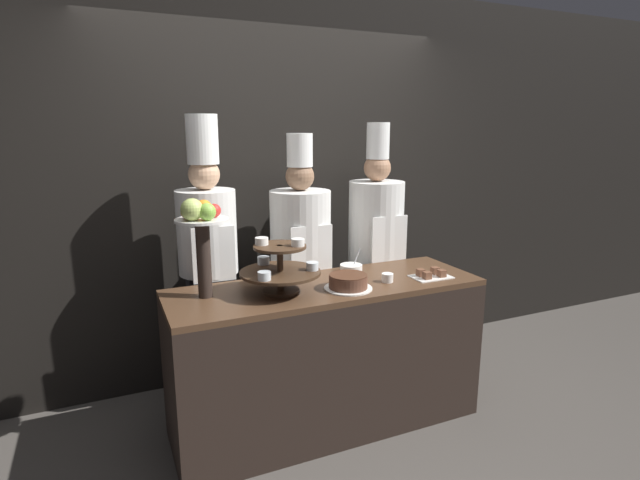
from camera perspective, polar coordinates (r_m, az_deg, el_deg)
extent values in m
plane|color=#47423D|center=(3.12, 3.29, -22.81)|extent=(14.00, 14.00, 0.00)
cube|color=black|center=(3.66, -5.05, 6.20)|extent=(10.00, 0.06, 2.80)
cube|color=black|center=(3.13, 0.77, -13.34)|extent=(1.87, 0.61, 0.87)
cube|color=#4C3321|center=(2.96, 0.79, -5.44)|extent=(1.87, 0.61, 0.03)
cylinder|color=#3D2819|center=(2.83, -4.52, -5.84)|extent=(0.20, 0.20, 0.02)
cylinder|color=#3D2819|center=(2.79, -4.57, -3.34)|extent=(0.04, 0.04, 0.27)
cylinder|color=#3D2819|center=(2.79, -4.56, -3.71)|extent=(0.45, 0.45, 0.02)
cylinder|color=#3D2819|center=(2.76, -4.62, -0.77)|extent=(0.29, 0.29, 0.02)
cylinder|color=silver|center=(2.93, -6.47, -2.34)|extent=(0.07, 0.07, 0.04)
cylinder|color=red|center=(2.94, -6.47, -2.46)|extent=(0.06, 0.06, 0.03)
cylinder|color=silver|center=(2.63, -6.38, -4.09)|extent=(0.07, 0.07, 0.04)
cylinder|color=green|center=(2.64, -6.38, -4.23)|extent=(0.06, 0.06, 0.03)
cylinder|color=silver|center=(2.80, -0.89, -3.00)|extent=(0.07, 0.07, 0.04)
cylinder|color=beige|center=(2.80, -0.89, -3.13)|extent=(0.06, 0.06, 0.03)
cylinder|color=white|center=(2.77, -6.68, -0.13)|extent=(0.07, 0.07, 0.04)
cylinder|color=white|center=(2.73, -2.55, -0.26)|extent=(0.07, 0.07, 0.04)
cylinder|color=#2D231E|center=(2.76, -13.13, -2.20)|extent=(0.08, 0.08, 0.42)
cylinder|color=white|center=(2.72, -13.36, 2.25)|extent=(0.29, 0.29, 0.01)
sphere|color=red|center=(2.73, -12.02, 3.32)|extent=(0.07, 0.07, 0.07)
sphere|color=orange|center=(2.78, -13.16, 3.59)|extent=(0.09, 0.09, 0.09)
sphere|color=orange|center=(2.72, -14.90, 3.11)|extent=(0.07, 0.07, 0.07)
sphere|color=#ADC160|center=(2.65, -14.43, 3.38)|extent=(0.12, 0.12, 0.12)
sphere|color=#84B742|center=(2.64, -12.78, 3.16)|extent=(0.09, 0.09, 0.09)
cylinder|color=white|center=(2.89, 3.23, -5.51)|extent=(0.28, 0.28, 0.01)
cylinder|color=brown|center=(2.87, 3.24, -4.76)|extent=(0.22, 0.22, 0.07)
cylinder|color=#472819|center=(2.86, 3.25, -4.02)|extent=(0.22, 0.22, 0.01)
cylinder|color=white|center=(3.03, 7.72, -4.29)|extent=(0.07, 0.07, 0.05)
cube|color=white|center=(3.17, 12.56, -4.13)|extent=(0.24, 0.16, 0.01)
cube|color=brown|center=(3.11, 12.13, -3.97)|extent=(0.04, 0.04, 0.04)
cube|color=brown|center=(3.17, 13.73, -3.72)|extent=(0.04, 0.04, 0.04)
cube|color=brown|center=(3.16, 11.43, -3.67)|extent=(0.04, 0.04, 0.04)
cube|color=brown|center=(3.22, 13.02, -3.42)|extent=(0.04, 0.04, 0.04)
cylinder|color=white|center=(3.20, 3.57, -3.28)|extent=(0.14, 0.14, 0.05)
cylinder|color=#BCBCC1|center=(3.20, 4.21, -1.97)|extent=(0.05, 0.01, 0.11)
cube|color=#28282D|center=(3.39, -12.18, -11.10)|extent=(0.27, 0.15, 0.92)
cylinder|color=silver|center=(3.18, -12.79, 0.90)|extent=(0.37, 0.37, 0.52)
cube|color=white|center=(3.03, -12.03, -1.66)|extent=(0.26, 0.01, 0.34)
sphere|color=tan|center=(3.12, -13.11, 7.32)|extent=(0.19, 0.19, 0.19)
cylinder|color=white|center=(3.11, -13.31, 11.15)|extent=(0.19, 0.19, 0.29)
cube|color=#38332D|center=(3.57, -2.16, -10.02)|extent=(0.31, 0.17, 0.87)
cylinder|color=silver|center=(3.36, -2.26, 1.11)|extent=(0.41, 0.41, 0.54)
cube|color=white|center=(3.21, -0.95, -1.40)|extent=(0.29, 0.01, 0.34)
sphere|color=#846047|center=(3.30, -2.31, 7.30)|extent=(0.19, 0.19, 0.19)
cylinder|color=white|center=(3.29, -2.34, 10.23)|extent=(0.17, 0.17, 0.22)
cube|color=black|center=(3.81, 6.14, -8.64)|extent=(0.30, 0.16, 0.86)
cylinder|color=white|center=(3.61, 6.41, 2.08)|extent=(0.39, 0.39, 0.58)
cube|color=white|center=(3.48, 7.92, -0.33)|extent=(0.28, 0.01, 0.37)
sphere|color=#A37556|center=(3.56, 6.57, 8.19)|extent=(0.19, 0.19, 0.19)
cylinder|color=white|center=(3.55, 6.65, 11.19)|extent=(0.16, 0.16, 0.25)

